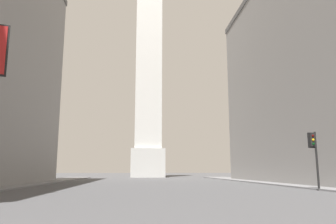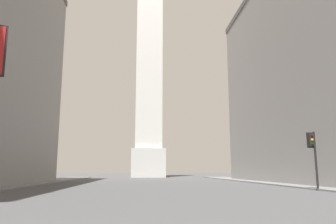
% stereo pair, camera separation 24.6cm
% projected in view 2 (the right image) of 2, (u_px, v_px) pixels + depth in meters
% --- Properties ---
extents(sidewalk_right, '(5.00, 94.16, 0.15)m').
position_uv_depth(sidewalk_right, '(331.00, 188.00, 29.33)').
color(sidewalk_right, slate).
rests_on(sidewalk_right, ground_plane).
extents(obelisk, '(7.90, 7.90, 66.07)m').
position_uv_depth(obelisk, '(149.00, 51.00, 82.85)').
color(obelisk, silver).
rests_on(obelisk, ground_plane).
extents(traffic_light_mid_right, '(0.78, 0.50, 4.89)m').
position_uv_depth(traffic_light_mid_right, '(313.00, 151.00, 27.61)').
color(traffic_light_mid_right, black).
rests_on(traffic_light_mid_right, ground_plane).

